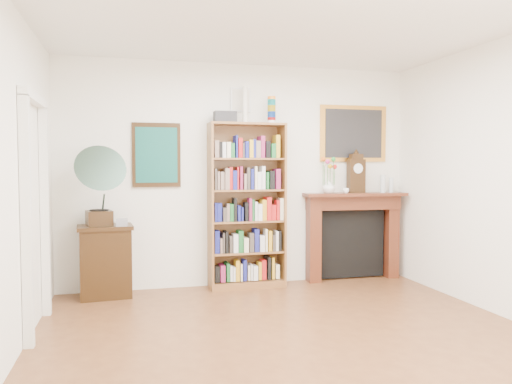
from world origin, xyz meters
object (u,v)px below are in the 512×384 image
Objects in this scene: flower_vase at (329,187)px; bottle_right at (391,185)px; gramophone at (98,181)px; teacup at (346,191)px; fireplace at (352,228)px; mantel_clock at (356,174)px; bottle_left at (383,184)px; side_cabinet at (106,261)px; cd_stack at (122,223)px; bookshelf at (247,196)px.

flower_vase is 0.91m from bottle_right.
gramophone reaches higher than teacup.
fireplace is 0.73m from mantel_clock.
bottle_left is at bearing -7.61° from fireplace.
side_cabinet is at bearing 52.55° from gramophone.
cd_stack is (-2.98, -0.26, 0.19)m from fireplace.
bookshelf is 1.54m from cd_stack.
mantel_clock reaches higher than side_cabinet.
teacup is 0.56m from bottle_left.
teacup is at bearing -155.80° from mantel_clock.
side_cabinet is at bearing -179.53° from teacup.
bottle_right is (0.54, -0.05, 0.58)m from fireplace.
bottle_right reaches higher than side_cabinet.
flower_vase is (2.79, 0.07, 0.83)m from side_cabinet.
bottle_left reaches higher than flower_vase.
bookshelf is at bearing 6.54° from cd_stack.
bookshelf reaches higher than flower_vase.
fireplace is (3.17, 0.14, 0.27)m from side_cabinet.
fireplace is 0.55m from teacup.
cd_stack is 2.64m from flower_vase.
mantel_clock is 6.15× the size of teacup.
gramophone is 5.26× the size of flower_vase.
cd_stack is at bearing -36.81° from side_cabinet.
bottle_right is at bearing 0.82° from flower_vase.
gramophone reaches higher than fireplace.
bookshelf is 2.60× the size of gramophone.
bottle_left is (1.87, 0.02, 0.14)m from bookshelf.
bottle_left is at bearing 3.19° from cd_stack.
bottle_left is (0.56, 0.04, 0.09)m from teacup.
bottle_right is at bearing 7.84° from bottle_left.
cd_stack is 3.54m from bottle_right.
cd_stack is 0.60× the size of bottle_right.
bottle_right is (0.50, -0.03, -0.15)m from mantel_clock.
mantel_clock is 2.98× the size of flower_vase.
side_cabinet is 6.95× the size of cd_stack.
gramophone is 0.54m from cd_stack.
bookshelf is at bearing -179.03° from bottle_right.
fireplace reaches higher than cd_stack.
cd_stack is 0.23× the size of mantel_clock.
mantel_clock is at bearing -2.72° from side_cabinet.
bookshelf is at bearing 178.74° from teacup.
gramophone is at bearing -172.68° from fireplace.
side_cabinet is 0.60× the size of fireplace.
mantel_clock is at bearing 25.83° from teacup.
bottle_left is (0.77, -0.01, 0.03)m from flower_vase.
cd_stack is at bearing -172.55° from fireplace.
fireplace is 11.58× the size of cd_stack.
flower_vase is (-0.37, -0.07, 0.56)m from fireplace.
gramophone is (-3.23, -0.27, 0.66)m from fireplace.
teacup is at bearing -12.90° from flower_vase.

